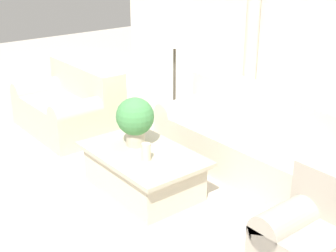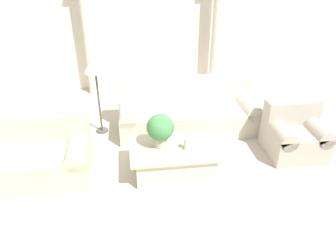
{
  "view_description": "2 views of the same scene",
  "coord_description": "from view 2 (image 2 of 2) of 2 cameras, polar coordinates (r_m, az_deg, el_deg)",
  "views": [
    {
      "loc": [
        3.43,
        -2.75,
        2.38
      ],
      "look_at": [
        -0.11,
        0.08,
        0.56
      ],
      "focal_mm": 50.0,
      "sensor_mm": 36.0,
      "label": 1
    },
    {
      "loc": [
        -0.58,
        -4.18,
        2.99
      ],
      "look_at": [
        -0.06,
        -0.16,
        0.67
      ],
      "focal_mm": 35.0,
      "sensor_mm": 36.0,
      "label": 2
    }
  ],
  "objects": [
    {
      "name": "sofa_long",
      "position": [
        5.84,
        3.32,
        2.71
      ],
      "size": [
        2.4,
        0.95,
        0.85
      ],
      "color": "beige",
      "rests_on": "ground_plane"
    },
    {
      "name": "pillar_candle",
      "position": [
        4.57,
        3.3,
        -3.14
      ],
      "size": [
        0.09,
        0.09,
        0.17
      ],
      "color": "beige",
      "rests_on": "coffee_table"
    },
    {
      "name": "ground_plane",
      "position": [
        5.17,
        0.39,
        -5.54
      ],
      "size": [
        16.0,
        16.0,
        0.0
      ],
      "primitive_type": "plane",
      "color": "#BCB2A3"
    },
    {
      "name": "floor_lamp",
      "position": [
        5.48,
        -12.62,
        10.0
      ],
      "size": [
        0.36,
        0.36,
        1.41
      ],
      "color": "#4C473D",
      "rests_on": "ground_plane"
    },
    {
      "name": "wall_back",
      "position": [
        7.32,
        -2.91,
        18.79
      ],
      "size": [
        10.0,
        0.06,
        3.2
      ],
      "color": "silver",
      "rests_on": "ground_plane"
    },
    {
      "name": "potted_plant",
      "position": [
        4.53,
        -1.34,
        -0.46
      ],
      "size": [
        0.38,
        0.38,
        0.5
      ],
      "color": "#B2A893",
      "rests_on": "coffee_table"
    },
    {
      "name": "column_right",
      "position": [
        7.35,
        8.45,
        16.22
      ],
      "size": [
        0.29,
        0.29,
        2.56
      ],
      "color": "beige",
      "rests_on": "ground_plane"
    },
    {
      "name": "loveseat",
      "position": [
        5.03,
        -21.66,
        -4.35
      ],
      "size": [
        1.42,
        0.95,
        0.85
      ],
      "color": "beige",
      "rests_on": "ground_plane"
    },
    {
      "name": "armchair",
      "position": [
        5.51,
        21.19,
        -1.2
      ],
      "size": [
        0.86,
        0.77,
        0.81
      ],
      "color": "#ADA393",
      "rests_on": "ground_plane"
    },
    {
      "name": "column_left",
      "position": [
        7.13,
        -13.87,
        15.28
      ],
      "size": [
        0.29,
        0.29,
        2.56
      ],
      "color": "beige",
      "rests_on": "ground_plane"
    },
    {
      "name": "coffee_table",
      "position": [
        4.78,
        1.06,
        -5.73
      ],
      "size": [
        1.27,
        0.81,
        0.42
      ],
      "color": "beige",
      "rests_on": "ground_plane"
    }
  ]
}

